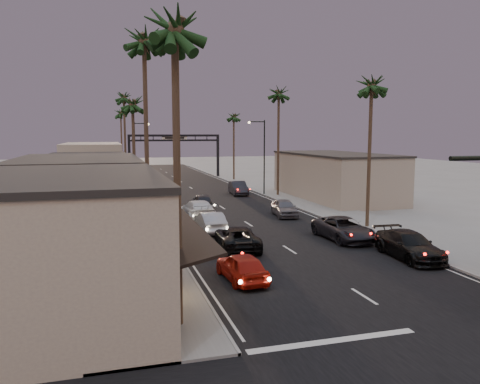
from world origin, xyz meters
TOP-DOWN VIEW (x-y plane):
  - ground at (0.00, 40.00)m, footprint 200.00×200.00m
  - road at (0.00, 45.00)m, footprint 14.00×120.00m
  - sidewalk_left at (-9.50, 52.00)m, footprint 5.00×92.00m
  - sidewalk_right at (9.50, 52.00)m, footprint 5.00×92.00m
  - storefront_near at (-13.00, 12.00)m, footprint 8.00×12.00m
  - storefront_mid at (-13.00, 26.00)m, footprint 8.00×14.00m
  - storefront_far at (-13.00, 42.00)m, footprint 8.00×16.00m
  - storefront_dist at (-13.00, 65.00)m, footprint 8.00×20.00m
  - building_right at (14.00, 40.00)m, footprint 8.00×18.00m
  - arch at (0.00, 70.00)m, footprint 15.20×0.40m
  - streetlight_right at (6.92, 45.00)m, footprint 2.13×0.30m
  - streetlight_left at (-6.92, 58.00)m, footprint 2.13×0.30m
  - palm_la at (-8.60, 9.00)m, footprint 3.20×3.20m
  - palm_lb at (-8.60, 22.00)m, footprint 3.20×3.20m
  - palm_lc at (-8.60, 36.00)m, footprint 3.20×3.20m
  - palm_ld at (-8.60, 55.00)m, footprint 3.20×3.20m
  - palm_ra at (8.60, 24.00)m, footprint 3.20×3.20m
  - palm_rb at (8.60, 44.00)m, footprint 3.20×3.20m
  - palm_rc at (8.60, 64.00)m, footprint 3.20×3.20m
  - palm_far at (-8.30, 78.00)m, footprint 3.20×3.20m
  - oncoming_red at (-4.71, 13.79)m, footprint 2.00×4.35m
  - oncoming_pickup at (-3.16, 20.18)m, footprint 3.06×5.58m
  - oncoming_silver at (-3.71, 25.68)m, footprint 1.70×4.74m
  - oncoming_white at (-3.60, 31.18)m, footprint 2.54×5.88m
  - oncoming_dgrey at (-2.08, 36.68)m, footprint 2.00×4.44m
  - curbside_near at (4.69, 20.64)m, footprint 2.75×5.71m
  - curbside_black at (6.05, 15.14)m, footprint 2.56×5.60m
  - curbside_grey at (4.19, 30.61)m, footprint 2.41×4.70m
  - curbside_far at (4.30, 46.28)m, footprint 2.18×5.12m

SIDE VIEW (x-z plane):
  - ground at x=0.00m, z-range 0.00..0.00m
  - road at x=0.00m, z-range -0.01..0.01m
  - sidewalk_left at x=-9.50m, z-range 0.00..0.12m
  - sidewalk_right at x=9.50m, z-range 0.00..0.12m
  - oncoming_red at x=-4.71m, z-range 0.00..1.44m
  - oncoming_dgrey at x=-2.08m, z-range 0.00..1.48m
  - oncoming_pickup at x=-3.16m, z-range 0.00..1.48m
  - curbside_grey at x=4.19m, z-range 0.00..1.53m
  - oncoming_silver at x=-3.71m, z-range 0.00..1.55m
  - curbside_near at x=4.69m, z-range 0.00..1.57m
  - curbside_black at x=6.05m, z-range 0.00..1.59m
  - curbside_far at x=4.30m, z-range 0.00..1.64m
  - oncoming_white at x=-3.60m, z-range 0.00..1.69m
  - storefront_far at x=-13.00m, z-range 0.00..5.00m
  - building_right at x=14.00m, z-range 0.00..5.00m
  - storefront_near at x=-13.00m, z-range 0.00..5.50m
  - storefront_mid at x=-13.00m, z-range 0.00..5.50m
  - storefront_dist at x=-13.00m, z-range 0.00..6.00m
  - streetlight_right at x=6.92m, z-range 0.83..9.83m
  - streetlight_left at x=-6.92m, z-range 0.83..9.83m
  - arch at x=0.00m, z-range 1.90..9.17m
  - palm_lc at x=-8.60m, z-range 4.37..16.57m
  - palm_rc at x=8.60m, z-range 4.37..16.57m
  - palm_la at x=-8.60m, z-range 4.84..18.04m
  - palm_ra at x=8.60m, z-range 4.84..18.04m
  - palm_far at x=-8.30m, z-range 4.84..18.04m
  - palm_ld at x=-8.60m, z-range 5.32..19.52m
  - palm_rb at x=8.60m, z-range 5.32..19.52m
  - palm_lb at x=-8.60m, z-range 5.79..20.99m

